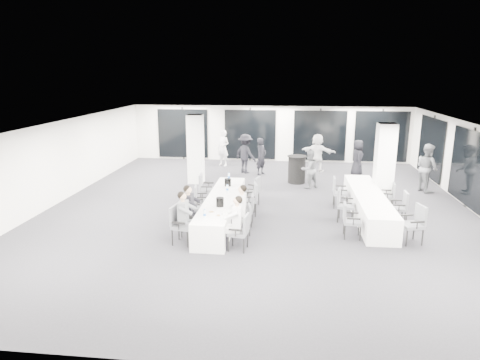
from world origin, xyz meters
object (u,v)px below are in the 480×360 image
object	(u,v)px
cocktail_table	(297,169)
chair_main_left_near	(180,222)
chair_main_left_second	(185,217)
chair_main_right_mid	(248,208)
ice_bucket_near	(220,202)
standing_guest_e	(358,156)
banquet_table_side	(368,205)
chair_side_left_mid	(343,203)
standing_guest_g	(223,146)
chair_main_left_mid	(193,204)
chair_side_right_mid	(400,205)
chair_main_right_fourth	(251,197)
chair_main_left_far	(205,187)
chair_side_left_far	(338,190)
chair_main_right_near	(241,230)
chair_main_right_far	(253,190)
standing_guest_a	(261,154)
standing_guest_f	(318,150)
standing_guest_b	(309,167)
standing_guest_h	(427,165)
chair_main_right_second	(245,218)
ice_bucket_far	(228,182)
chair_main_left_fourth	(200,198)
chair_side_right_near	(415,222)
banquet_table_main	(222,209)
standing_guest_c	(245,151)

from	to	relation	value
cocktail_table	chair_main_left_near	size ratio (longest dim) A/B	1.09
chair_main_left_second	chair_main_right_mid	xyz separation A→B (m)	(1.66, 0.99, 0.03)
ice_bucket_near	standing_guest_e	bearing A→B (deg)	56.17
banquet_table_side	chair_side_left_mid	size ratio (longest dim) A/B	4.96
chair_main_left_second	standing_guest_g	xyz separation A→B (m)	(-0.33, 9.19, 0.47)
chair_main_left_mid	chair_side_right_mid	world-z (taller)	chair_main_left_mid
chair_main_right_fourth	standing_guest_e	world-z (taller)	standing_guest_e
chair_main_left_near	ice_bucket_near	xyz separation A→B (m)	(0.93, 0.98, 0.29)
chair_main_left_far	chair_side_left_far	xyz separation A→B (m)	(4.53, 0.14, -0.01)
chair_main_right_near	chair_side_left_mid	xyz separation A→B (m)	(2.86, 2.56, 0.03)
chair_main_right_far	standing_guest_a	xyz separation A→B (m)	(-0.03, 4.69, 0.34)
standing_guest_g	standing_guest_f	bearing A→B (deg)	20.18
chair_main_right_fourth	standing_guest_e	xyz separation A→B (m)	(4.15, 5.77, 0.32)
chair_main_left_near	chair_side_left_far	bearing A→B (deg)	138.17
chair_main_left_near	standing_guest_a	world-z (taller)	standing_guest_a
chair_main_right_fourth	standing_guest_b	distance (m)	4.04
chair_side_right_mid	standing_guest_h	xyz separation A→B (m)	(1.87, 3.81, 0.48)
chair_side_left_far	standing_guest_b	xyz separation A→B (m)	(-0.87, 2.35, 0.28)
chair_main_right_near	standing_guest_f	xyz separation A→B (m)	(2.48, 9.33, 0.44)
chair_main_right_second	chair_side_left_far	distance (m)	4.04
chair_main_left_far	chair_main_right_fourth	bearing A→B (deg)	55.02
chair_main_left_second	chair_main_left_mid	world-z (taller)	chair_main_left_mid
banquet_table_side	chair_main_right_fourth	xyz separation A→B (m)	(-3.69, -0.28, 0.22)
chair_side_left_mid	ice_bucket_far	size ratio (longest dim) A/B	4.04
chair_main_left_near	chair_main_left_fourth	size ratio (longest dim) A/B	1.15
chair_main_right_second	chair_side_right_near	world-z (taller)	chair_side_right_near
standing_guest_f	chair_main_left_near	bearing A→B (deg)	89.02
cocktail_table	chair_side_left_mid	bearing A→B (deg)	-73.58
banquet_table_main	standing_guest_e	bearing A→B (deg)	52.13
chair_side_right_near	ice_bucket_far	bearing A→B (deg)	51.13
chair_main_right_mid	chair_side_right_near	size ratio (longest dim) A/B	0.91
chair_main_right_second	standing_guest_e	world-z (taller)	standing_guest_e
ice_bucket_near	standing_guest_h	bearing A→B (deg)	35.46
chair_side_left_far	standing_guest_h	distance (m)	4.29
ice_bucket_far	standing_guest_f	bearing A→B (deg)	60.42
chair_main_right_near	chair_side_right_mid	distance (m)	5.19
standing_guest_g	ice_bucket_far	bearing A→B (deg)	-50.54
chair_main_left_second	chair_side_left_far	world-z (taller)	chair_side_left_far
standing_guest_a	chair_main_right_fourth	bearing A→B (deg)	-150.76
chair_main_right_mid	standing_guest_g	size ratio (longest dim) A/B	0.48
chair_main_left_far	chair_side_left_far	world-z (taller)	chair_main_left_far
chair_main_right_near	chair_main_left_near	bearing A→B (deg)	89.04
banquet_table_side	ice_bucket_far	size ratio (longest dim) A/B	20.02
chair_main_left_second	chair_side_right_mid	xyz separation A→B (m)	(6.19, 1.67, 0.05)
chair_main_left_fourth	banquet_table_side	bearing A→B (deg)	83.10
standing_guest_f	chair_main_left_fourth	bearing A→B (deg)	81.11
banquet_table_main	banquet_table_side	bearing A→B (deg)	11.59
chair_side_right_near	chair_main_left_far	bearing A→B (deg)	51.56
chair_main_right_far	banquet_table_main	bearing A→B (deg)	166.03
chair_side_right_near	standing_guest_c	bearing A→B (deg)	20.70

